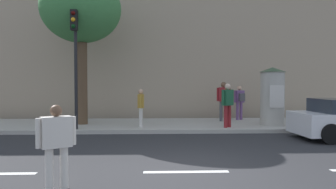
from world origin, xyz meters
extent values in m
plane|color=#2B2B2D|center=(0.00, 0.00, 0.00)|extent=(80.00, 80.00, 0.00)
cube|color=#B2ADA3|center=(0.00, 7.00, 0.07)|extent=(36.00, 4.00, 0.15)
cube|color=silver|center=(0.00, 0.00, 0.00)|extent=(1.80, 0.16, 0.01)
cube|color=tan|center=(0.00, 12.00, 4.37)|extent=(36.00, 5.00, 8.74)
cylinder|color=black|center=(-3.66, 5.35, 1.99)|extent=(0.12, 0.12, 3.69)
cube|color=black|center=(-3.66, 5.17, 4.21)|extent=(0.24, 0.24, 0.75)
sphere|color=#390605|center=(-3.66, 5.04, 4.45)|extent=(0.16, 0.16, 0.16)
sphere|color=#F2A519|center=(-3.66, 5.04, 4.21)|extent=(0.16, 0.16, 0.16)
sphere|color=#07330F|center=(-3.66, 5.04, 3.97)|extent=(0.16, 0.16, 0.16)
cylinder|color=#B2ADA3|center=(4.18, 6.24, 1.25)|extent=(0.97, 0.97, 2.20)
cone|color=#334C33|center=(4.18, 6.24, 2.45)|extent=(1.06, 1.06, 0.20)
cube|color=silver|center=(4.18, 5.74, 1.36)|extent=(0.58, 0.02, 0.90)
cylinder|color=brown|center=(-3.81, 6.85, 1.88)|extent=(0.47, 0.47, 3.46)
ellipsoid|color=#3D7F42|center=(-3.81, 6.85, 5.03)|extent=(3.36, 3.36, 2.86)
cylinder|color=silver|center=(-2.24, -0.97, 0.38)|extent=(0.14, 0.14, 0.75)
cylinder|color=silver|center=(-2.46, -1.09, 0.38)|extent=(0.14, 0.14, 0.75)
cube|color=silver|center=(-2.35, -1.03, 1.02)|extent=(0.55, 0.46, 0.53)
cylinder|color=silver|center=(-2.10, -0.88, 1.02)|extent=(0.09, 0.09, 0.51)
cylinder|color=silver|center=(-2.60, -1.18, 1.02)|extent=(0.09, 0.09, 0.51)
sphere|color=brown|center=(-2.35, -1.03, 1.39)|extent=(0.20, 0.20, 0.20)
cylinder|color=silver|center=(-1.26, 5.80, 0.53)|extent=(0.14, 0.14, 0.76)
cylinder|color=silver|center=(-1.25, 6.00, 0.53)|extent=(0.14, 0.14, 0.76)
cube|color=#B78C33|center=(-1.25, 5.90, 1.18)|extent=(0.25, 0.40, 0.54)
cylinder|color=#B78C33|center=(-1.26, 5.66, 1.18)|extent=(0.09, 0.09, 0.51)
cylinder|color=#B78C33|center=(-1.25, 6.14, 1.18)|extent=(0.09, 0.09, 0.51)
sphere|color=tan|center=(-1.25, 5.90, 1.55)|extent=(0.21, 0.21, 0.21)
cylinder|color=maroon|center=(2.07, 5.51, 0.58)|extent=(0.14, 0.14, 0.87)
cylinder|color=maroon|center=(2.25, 5.68, 0.58)|extent=(0.14, 0.14, 0.87)
cube|color=#1E5938|center=(2.16, 5.60, 1.33)|extent=(0.52, 0.51, 0.62)
cylinder|color=#1E5938|center=(1.95, 5.40, 1.33)|extent=(0.09, 0.09, 0.58)
cylinder|color=#1E5938|center=(2.37, 5.79, 1.33)|extent=(0.09, 0.09, 0.58)
sphere|color=beige|center=(2.16, 5.60, 1.75)|extent=(0.24, 0.24, 0.24)
cylinder|color=#724C84|center=(3.42, 8.23, 0.56)|extent=(0.14, 0.14, 0.82)
cylinder|color=#724C84|center=(3.23, 8.15, 0.56)|extent=(0.14, 0.14, 0.82)
cube|color=#724C84|center=(3.32, 8.19, 1.26)|extent=(0.48, 0.39, 0.58)
cylinder|color=#724C84|center=(3.56, 8.29, 1.26)|extent=(0.09, 0.09, 0.55)
cylinder|color=#724C84|center=(3.09, 8.09, 1.26)|extent=(0.09, 0.09, 0.55)
sphere|color=tan|center=(3.32, 8.19, 1.67)|extent=(0.22, 0.22, 0.22)
cube|color=#4C4C51|center=(3.40, 8.02, 1.23)|extent=(0.32, 0.26, 0.36)
cylinder|color=#4C4C51|center=(2.34, 7.68, 0.61)|extent=(0.14, 0.14, 0.91)
cylinder|color=#4C4C51|center=(2.55, 7.63, 0.61)|extent=(0.14, 0.14, 0.91)
cube|color=maroon|center=(2.45, 7.65, 1.38)|extent=(0.48, 0.34, 0.64)
cylinder|color=maroon|center=(2.19, 7.72, 1.38)|extent=(0.09, 0.09, 0.61)
cylinder|color=maroon|center=(2.70, 7.59, 1.38)|extent=(0.09, 0.09, 0.61)
sphere|color=brown|center=(2.45, 7.65, 1.83)|extent=(0.25, 0.25, 0.25)
cylinder|color=black|center=(4.71, 2.85, 0.32)|extent=(0.65, 0.24, 0.64)
cylinder|color=black|center=(4.65, 4.47, 0.32)|extent=(0.65, 0.24, 0.64)
camera|label=1|loc=(-0.61, -6.40, 1.84)|focal=33.02mm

